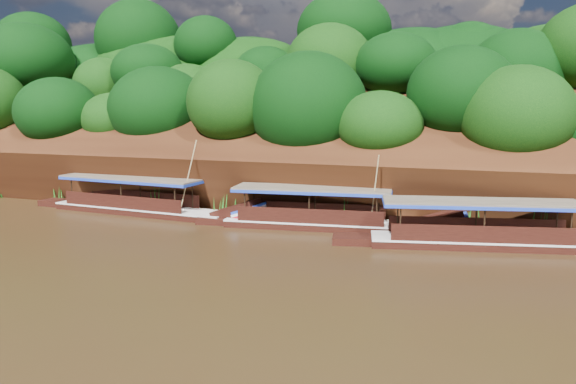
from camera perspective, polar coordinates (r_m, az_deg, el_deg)
name	(u,v)px	position (r m, az deg, el deg)	size (l,w,h in m)	color
ground	(278,264)	(25.83, -1.02, -7.34)	(160.00, 160.00, 0.00)	black
riverbank	(374,169)	(47.06, 8.70, 2.37)	(120.00, 30.06, 19.40)	black
boat_0	(510,237)	(30.66, 21.66, -4.31)	(14.82, 5.06, 5.47)	black
boat_1	(336,220)	(32.84, 4.92, -2.83)	(14.01, 3.67, 4.93)	black
boat_2	(151,206)	(37.99, -13.77, -1.43)	(15.40, 3.25, 5.46)	black
reeds	(285,206)	(35.13, -0.28, -1.44)	(48.71, 2.22, 1.99)	#22681A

